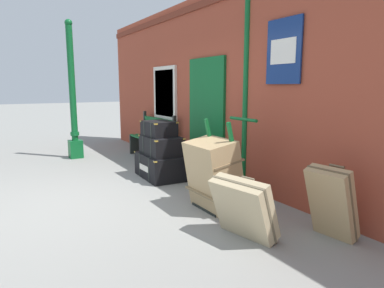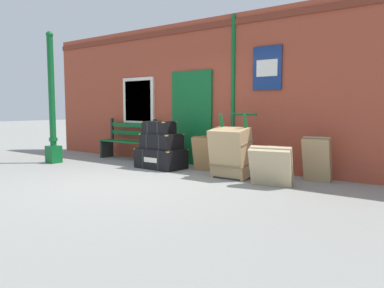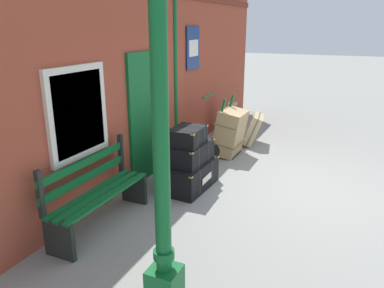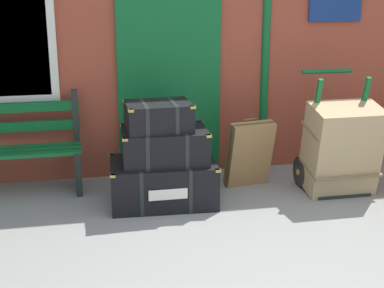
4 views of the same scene
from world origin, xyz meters
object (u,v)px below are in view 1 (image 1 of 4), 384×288
Objects in this scene: lamp_post at (73,107)px; steamer_trunk_base at (161,166)px; large_brown_trunk at (214,174)px; suitcase_beige at (332,203)px; suitcase_charcoal at (202,167)px; steamer_trunk_top at (159,129)px; platform_bench at (153,139)px; steamer_trunk_middle at (161,145)px; porters_trolley at (224,187)px; suitcase_slate at (244,208)px.

lamp_post is 2.84m from steamer_trunk_base.
suitcase_beige is (1.39, 0.55, -0.07)m from large_brown_trunk.
suitcase_charcoal is (0.94, 0.26, 0.14)m from steamer_trunk_base.
suitcase_charcoal is at bearing 15.73° from steamer_trunk_top.
steamer_trunk_top is 3.28m from suitcase_beige.
steamer_trunk_top is 0.78× the size of suitcase_beige.
platform_bench is at bearing 159.64° from steamer_trunk_top.
lamp_post is 3.61× the size of steamer_trunk_middle.
porters_trolley is 1.48× the size of suitcase_beige.
porters_trolley is (3.34, -0.47, -0.17)m from platform_bench.
steamer_trunk_top is (-0.06, -0.01, 0.29)m from steamer_trunk_middle.
large_brown_trunk is (3.34, -0.65, 0.03)m from platform_bench.
lamp_post is 3.75× the size of suitcase_beige.
platform_bench is 1.68m from steamer_trunk_middle.
suitcase_beige reaches higher than suitcase_charcoal.
platform_bench is 3.38m from porters_trolley.
platform_bench is 4.34m from suitcase_slate.
suitcase_charcoal reaches higher than steamer_trunk_base.
suitcase_beige is (3.21, 0.46, -0.47)m from steamer_trunk_top.
lamp_post is at bearing -161.00° from suitcase_charcoal.
lamp_post reaches higher than large_brown_trunk.
lamp_post reaches higher than platform_bench.
platform_bench reaches higher than suitcase_charcoal.
steamer_trunk_top reaches higher than suitcase_charcoal.
porters_trolley is at bearing -165.18° from suitcase_beige.
steamer_trunk_top is 2.79m from suitcase_slate.
lamp_post is 2.54× the size of porters_trolley.
suitcase_beige is at bearing 8.12° from steamer_trunk_middle.
suitcase_charcoal is 1.84m from suitcase_slate.
lamp_post is 3.74m from suitcase_charcoal.
large_brown_trunk is at bearing 10.97° from lamp_post.
porters_trolley is (4.30, 1.01, -0.88)m from lamp_post.
steamer_trunk_middle is 1.04× the size of suitcase_beige.
porters_trolley is at bearing 13.23° from lamp_post.
porters_trolley is 0.99m from suitcase_slate.
large_brown_trunk is 1.29× the size of suitcase_charcoal.
steamer_trunk_base is at bearing 20.35° from steamer_trunk_top.
large_brown_trunk is (-0.00, -0.18, 0.20)m from porters_trolley.
steamer_trunk_top is at bearing -159.65° from steamer_trunk_base.
steamer_trunk_middle is 1.13× the size of suitcase_slate.
steamer_trunk_middle is 2.70m from suitcase_slate.
steamer_trunk_middle is at bearing 176.91° from large_brown_trunk.
platform_bench is at bearing 172.01° from porters_trolley.
large_brown_trunk is (1.76, -0.10, -0.11)m from steamer_trunk_middle.
steamer_trunk_top is 1.92m from porters_trolley.
steamer_trunk_base is (1.56, -0.55, -0.23)m from platform_bench.
suitcase_beige is at bearing 21.40° from large_brown_trunk.
steamer_trunk_top is at bearing 20.25° from lamp_post.
steamer_trunk_top is at bearing -20.36° from platform_bench.
lamp_post is at bearing -122.81° from platform_bench.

